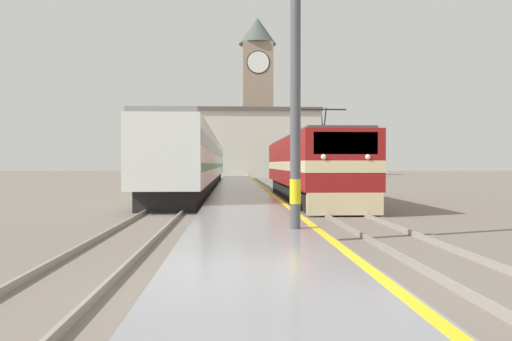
% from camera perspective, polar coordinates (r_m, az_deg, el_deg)
% --- Properties ---
extents(ground_plane, '(200.00, 200.00, 0.00)m').
position_cam_1_polar(ground_plane, '(37.38, -1.90, -2.20)').
color(ground_plane, '#70665B').
extents(platform, '(3.29, 140.00, 0.37)m').
position_cam_1_polar(platform, '(32.38, -1.77, -2.33)').
color(platform, gray).
rests_on(platform, ground).
extents(rail_track_near, '(2.83, 140.00, 0.16)m').
position_cam_1_polar(rail_track_near, '(32.64, 4.39, -2.58)').
color(rail_track_near, '#70665B').
rests_on(rail_track_near, ground).
extents(rail_track_far, '(2.83, 140.00, 0.16)m').
position_cam_1_polar(rail_track_far, '(32.49, -7.38, -2.59)').
color(rail_track_far, '#70665B').
rests_on(rail_track_far, ground).
extents(locomotive_train, '(2.92, 17.56, 4.38)m').
position_cam_1_polar(locomotive_train, '(26.60, 6.02, 0.37)').
color(locomotive_train, black).
rests_on(locomotive_train, ground).
extents(passenger_train, '(2.92, 45.12, 4.06)m').
position_cam_1_polar(passenger_train, '(41.15, -6.41, 1.11)').
color(passenger_train, black).
rests_on(passenger_train, ground).
extents(catenary_mast, '(2.82, 0.27, 8.22)m').
position_cam_1_polar(catenary_mast, '(12.37, 5.03, 12.69)').
color(catenary_mast, '#4C4C51').
rests_on(catenary_mast, platform).
extents(clock_tower, '(6.08, 6.08, 25.87)m').
position_cam_1_polar(clock_tower, '(82.67, 0.17, 9.08)').
color(clock_tower, gray).
rests_on(clock_tower, ground).
extents(station_building, '(24.56, 8.60, 9.80)m').
position_cam_1_polar(station_building, '(72.74, -2.54, 3.13)').
color(station_building, beige).
rests_on(station_building, ground).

